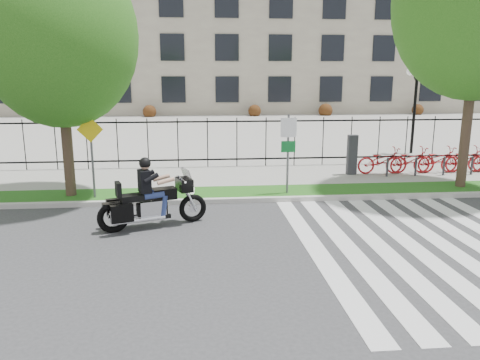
{
  "coord_description": "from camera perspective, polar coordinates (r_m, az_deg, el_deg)",
  "views": [
    {
      "loc": [
        -0.43,
        -9.73,
        3.85
      ],
      "look_at": [
        0.75,
        3.0,
        0.96
      ],
      "focal_mm": 35.0,
      "sensor_mm": 36.0,
      "label": 1
    }
  ],
  "objects": [
    {
      "name": "plaza",
      "position": [
        34.94,
        -4.6,
        6.43
      ],
      "size": [
        80.0,
        34.0,
        0.1
      ],
      "primitive_type": "cube",
      "color": "gray",
      "rests_on": "ground"
    },
    {
      "name": "crosswalk_stripes",
      "position": [
        11.71,
        21.91,
        -7.4
      ],
      "size": [
        5.7,
        8.0,
        0.01
      ],
      "primitive_type": null,
      "color": "silver",
      "rests_on": "ground"
    },
    {
      "name": "sign_pole_warning",
      "position": [
        14.81,
        -17.67,
        3.94
      ],
      "size": [
        0.78,
        0.09,
        2.49
      ],
      "color": "#59595B",
      "rests_on": "grass_verge"
    },
    {
      "name": "motorcycle_rider",
      "position": [
        12.18,
        -10.59,
        -2.32
      ],
      "size": [
        2.75,
        1.37,
        2.21
      ],
      "color": "black",
      "rests_on": "ground"
    },
    {
      "name": "grass_verge",
      "position": [
        15.16,
        -3.52,
        -1.72
      ],
      "size": [
        60.0,
        1.5,
        0.15
      ],
      "primitive_type": "cube",
      "color": "#195114",
      "rests_on": "ground"
    },
    {
      "name": "lamp_post_right",
      "position": [
        24.11,
        20.68,
        10.39
      ],
      "size": [
        1.06,
        0.7,
        4.25
      ],
      "color": "black",
      "rests_on": "ground"
    },
    {
      "name": "sidewalk",
      "position": [
        17.6,
        -3.78,
        0.3
      ],
      "size": [
        60.0,
        3.5,
        0.15
      ],
      "primitive_type": "cube",
      "color": "gray",
      "rests_on": "ground"
    },
    {
      "name": "ground",
      "position": [
        10.47,
        -2.62,
        -8.85
      ],
      "size": [
        120.0,
        120.0,
        0.0
      ],
      "primitive_type": "plane",
      "color": "#343336",
      "rests_on": "ground"
    },
    {
      "name": "iron_fence",
      "position": [
        19.13,
        -3.98,
        4.57
      ],
      "size": [
        30.0,
        0.06,
        2.0
      ],
      "primitive_type": null,
      "color": "black",
      "rests_on": "sidewalk"
    },
    {
      "name": "street_tree_1",
      "position": [
        15.25,
        -21.26,
        15.97
      ],
      "size": [
        4.64,
        4.64,
        7.46
      ],
      "color": "#3D2E21",
      "rests_on": "grass_verge"
    },
    {
      "name": "office_building",
      "position": [
        54.99,
        -5.1,
        19.05
      ],
      "size": [
        60.0,
        21.9,
        20.15
      ],
      "color": "gray",
      "rests_on": "ground"
    },
    {
      "name": "curb",
      "position": [
        14.34,
        -3.41,
        -2.56
      ],
      "size": [
        60.0,
        0.2,
        0.15
      ],
      "primitive_type": "cube",
      "color": "#B7B5AC",
      "rests_on": "ground"
    },
    {
      "name": "street_tree_2",
      "position": [
        17.3,
        27.19,
        18.78
      ],
      "size": [
        5.35,
        5.35,
        9.01
      ],
      "color": "#3D2E21",
      "rests_on": "grass_verge"
    },
    {
      "name": "sign_pole_regulatory",
      "position": [
        14.74,
        5.9,
        4.43
      ],
      "size": [
        0.5,
        0.09,
        2.5
      ],
      "color": "#59595B",
      "rests_on": "grass_verge"
    },
    {
      "name": "bike_share_station",
      "position": [
        20.05,
        25.57,
        2.31
      ],
      "size": [
        8.94,
        0.88,
        1.5
      ],
      "color": "#2D2D33",
      "rests_on": "sidewalk"
    }
  ]
}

